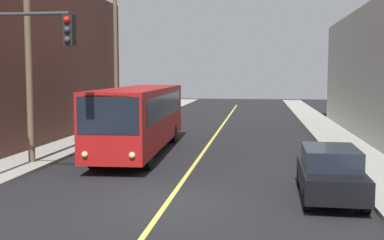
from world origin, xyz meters
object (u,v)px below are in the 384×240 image
utility_pole_near (27,20)px  traffic_signal_left_corner (14,61)px  parked_car_black (330,172)px  utility_pole_mid (115,36)px  city_bus (141,116)px

utility_pole_near → traffic_signal_left_corner: utility_pole_near is taller
parked_car_black → utility_pole_mid: size_ratio=0.38×
parked_car_black → traffic_signal_left_corner: size_ratio=0.74×
city_bus → traffic_signal_left_corner: bearing=-106.9°
city_bus → utility_pole_mid: utility_pole_mid is taller
parked_car_black → utility_pole_near: size_ratio=0.41×
parked_car_black → utility_pole_mid: bearing=123.8°
utility_pole_near → traffic_signal_left_corner: (1.44, -3.93, -1.79)m
city_bus → parked_car_black: 11.19m
city_bus → utility_pole_near: size_ratio=1.13×
utility_pole_near → traffic_signal_left_corner: size_ratio=1.81×
city_bus → utility_pole_mid: bearing=112.6°
utility_pole_mid → traffic_signal_left_corner: size_ratio=1.97×
city_bus → utility_pole_mid: (-4.53, 10.91, 4.78)m
parked_car_black → traffic_signal_left_corner: (-10.34, -0.02, 3.46)m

